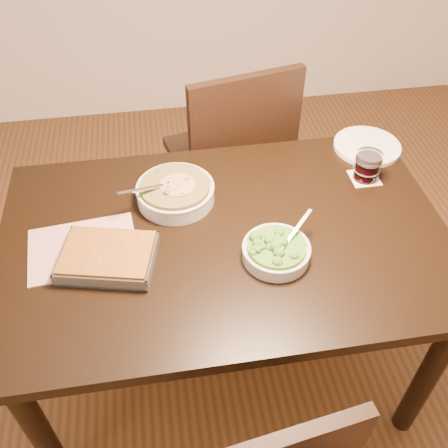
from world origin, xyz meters
The scene contains 10 objects.
ground centered at (0.00, 0.00, 0.00)m, with size 4.00×4.00×0.00m, color #443013.
table centered at (0.00, 0.00, 0.65)m, with size 1.40×0.90×0.75m.
magazine_a centered at (-0.43, 0.00, 0.75)m, with size 0.32×0.23×0.01m, color #A72F3D.
coaster centered at (0.53, 0.19, 0.75)m, with size 0.10×0.10×0.00m, color white.
stew_bowl centered at (-0.14, 0.18, 0.79)m, with size 0.27×0.26×0.10m.
broccoli_bowl centered at (0.13, -0.12, 0.78)m, with size 0.20×0.20×0.08m.
baking_dish centered at (-0.36, -0.07, 0.77)m, with size 0.31×0.26×0.05m.
wine_tumbler centered at (0.53, 0.19, 0.81)m, with size 0.09×0.09×0.10m.
dinner_plate centered at (0.60, 0.36, 0.76)m, with size 0.25×0.25×0.02m, color white.
chair_far centered at (0.14, 0.67, 0.55)m, with size 0.55×0.55×0.99m.
Camera 1 is at (-0.17, -1.08, 1.86)m, focal length 40.00 mm.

